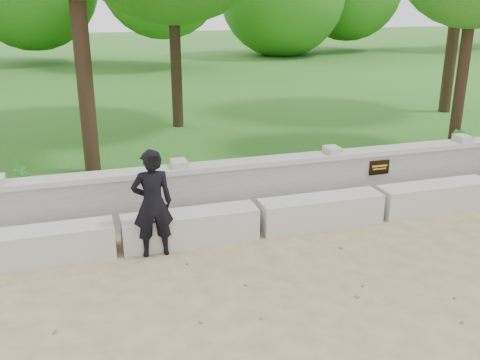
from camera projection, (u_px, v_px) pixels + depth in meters
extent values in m
plane|color=tan|center=(459.00, 274.00, 6.68)|extent=(80.00, 80.00, 0.00)
cube|color=#2E6819|center=(201.00, 89.00, 19.28)|extent=(40.00, 22.00, 0.25)
cube|color=beige|center=(39.00, 246.00, 6.92)|extent=(1.90, 0.45, 0.45)
cube|color=beige|center=(191.00, 227.00, 7.48)|extent=(1.90, 0.45, 0.45)
cube|color=beige|center=(321.00, 211.00, 8.04)|extent=(1.90, 0.45, 0.45)
cube|color=beige|center=(434.00, 197.00, 8.60)|extent=(1.90, 0.45, 0.45)
cube|color=#BBB8B0|center=(358.00, 179.00, 8.89)|extent=(12.50, 0.25, 0.82)
cube|color=beige|center=(360.00, 153.00, 8.75)|extent=(12.50, 0.35, 0.08)
cube|color=black|center=(379.00, 167.00, 8.78)|extent=(0.36, 0.02, 0.24)
imported|color=black|center=(152.00, 203.00, 6.95)|extent=(0.54, 0.35, 1.47)
cube|color=black|center=(153.00, 159.00, 6.46)|extent=(0.14, 0.02, 0.07)
cylinder|color=#382619|center=(83.00, 56.00, 9.10)|extent=(0.28, 0.28, 4.14)
cylinder|color=#382619|center=(175.00, 45.00, 12.58)|extent=(0.26, 0.26, 3.90)
cylinder|color=#382619|center=(463.00, 68.00, 10.62)|extent=(0.23, 0.23, 3.36)
cylinder|color=#382619|center=(454.00, 27.00, 14.16)|extent=(0.31, 0.31, 4.54)
imported|color=#286C24|center=(23.00, 180.00, 8.46)|extent=(0.33, 0.36, 0.56)
imported|color=#286C24|center=(459.00, 147.00, 10.19)|extent=(0.43, 0.45, 0.64)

